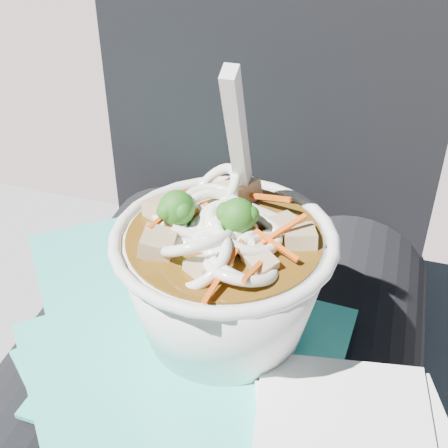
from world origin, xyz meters
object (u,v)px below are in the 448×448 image
(lap, at_px, (198,425))
(udon_bowl, at_px, (223,271))
(plastic_bag, at_px, (185,360))
(person_body, at_px, (228,331))

(lap, relative_size, udon_bowl, 2.33)
(lap, distance_m, udon_bowl, 0.16)
(plastic_bag, bearing_deg, udon_bowl, 57.35)
(udon_bowl, bearing_deg, plastic_bag, -122.65)
(person_body, bearing_deg, udon_bowl, -76.98)
(lap, xyz_separation_m, udon_bowl, (0.02, 0.02, 0.16))
(person_body, distance_m, udon_bowl, 0.15)
(lap, relative_size, person_body, 0.47)
(person_body, xyz_separation_m, udon_bowl, (0.02, -0.07, 0.13))
(plastic_bag, distance_m, udon_bowl, 0.08)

